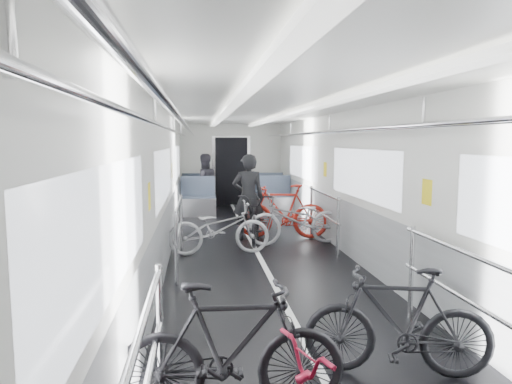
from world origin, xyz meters
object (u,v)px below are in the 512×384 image
(bike_left_far, at_px, (219,228))
(bike_right_far, at_px, (283,211))
(bike_right_near, at_px, (398,322))
(bike_right_mid, at_px, (296,219))
(bike_left_mid, at_px, (232,349))
(person_standing, at_px, (248,197))
(person_seated, at_px, (204,183))
(bike_aisle, at_px, (256,217))

(bike_left_far, distance_m, bike_right_far, 1.72)
(bike_right_near, bearing_deg, bike_right_mid, -167.82)
(bike_left_mid, height_order, bike_right_near, bike_left_mid)
(person_standing, xyz_separation_m, person_seated, (-0.79, 3.57, -0.05))
(bike_left_far, bearing_deg, person_standing, -32.66)
(person_seated, bearing_deg, bike_aisle, 88.75)
(bike_right_far, xyz_separation_m, person_standing, (-0.69, -0.08, 0.30))
(bike_left_far, bearing_deg, bike_right_far, -51.58)
(person_standing, bearing_deg, person_seated, -76.81)
(bike_left_far, distance_m, person_standing, 1.28)
(bike_right_near, height_order, person_standing, person_standing)
(bike_left_mid, relative_size, person_standing, 0.96)
(bike_aisle, bearing_deg, person_seated, 113.91)
(bike_right_near, height_order, bike_right_mid, bike_right_mid)
(bike_aisle, bearing_deg, bike_left_mid, -89.38)
(bike_right_far, relative_size, person_seated, 1.13)
(bike_right_mid, height_order, bike_right_far, bike_right_far)
(bike_aisle, distance_m, person_standing, 0.40)
(bike_left_mid, xyz_separation_m, bike_right_far, (1.42, 5.69, 0.06))
(bike_left_far, relative_size, bike_right_far, 0.96)
(bike_left_mid, xyz_separation_m, bike_right_near, (1.37, 0.36, -0.02))
(bike_aisle, relative_size, person_seated, 1.14)
(bike_right_mid, height_order, person_standing, person_standing)
(bike_left_far, relative_size, bike_right_mid, 0.94)
(person_seated, bearing_deg, bike_left_far, 76.72)
(bike_left_mid, xyz_separation_m, bike_right_mid, (1.56, 5.09, -0.00))
(bike_left_mid, relative_size, bike_left_far, 0.93)
(bike_right_mid, xyz_separation_m, bike_aisle, (-0.69, 0.42, -0.01))
(bike_right_mid, distance_m, person_standing, 1.05)
(bike_left_mid, height_order, bike_right_mid, bike_left_mid)
(bike_right_far, relative_size, person_standing, 1.07)
(bike_aisle, relative_size, person_standing, 1.07)
(person_standing, relative_size, person_seated, 1.06)
(bike_right_far, height_order, person_seated, person_seated)
(bike_left_mid, height_order, bike_right_far, bike_right_far)
(person_seated, bearing_deg, bike_left_mid, 74.84)
(bike_left_far, xyz_separation_m, bike_right_far, (1.29, 1.13, 0.09))
(bike_aisle, bearing_deg, person_standing, 155.16)
(bike_right_mid, xyz_separation_m, person_standing, (-0.83, 0.52, 0.36))
(bike_right_far, bearing_deg, bike_right_near, 12.18)
(bike_right_near, bearing_deg, person_standing, -158.51)
(bike_left_far, bearing_deg, person_seated, -0.52)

